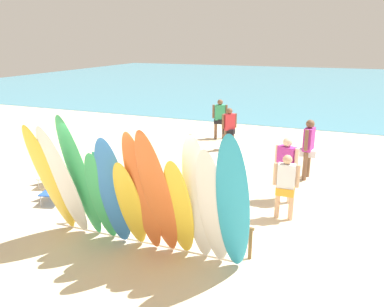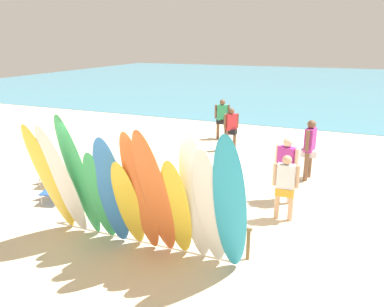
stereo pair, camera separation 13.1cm
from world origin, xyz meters
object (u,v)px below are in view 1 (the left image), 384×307
surfboard_blue_4 (114,193)px  beachgoer_photographing (286,165)px  surfboard_yellow_5 (130,206)px  beach_chair_striped (55,185)px  surfboard_green_2 (80,179)px  surfboard_white_10 (213,210)px  surfboard_orange_7 (158,197)px  surfboard_yellow_0 (50,181)px  surfboard_white_1 (64,184)px  beachgoer_by_water (229,126)px  beach_chair_red (52,171)px  surfboard_teal_11 (233,207)px  surfboard_white_9 (198,201)px  beachgoer_midbeach (286,183)px  beachgoer_near_rack (308,145)px  surfboard_orange_6 (143,195)px  beachgoer_strolling (220,116)px  beach_chair_blue (101,166)px  surfboard_yellow_8 (179,210)px  surfboard_rack (153,215)px  surfboard_green_3 (102,198)px

surfboard_blue_4 → beachgoer_photographing: bearing=47.0°
surfboard_yellow_5 → beach_chair_striped: (-2.98, 1.39, -0.55)m
surfboard_green_2 → surfboard_yellow_5: size_ratio=1.35×
surfboard_green_2 → surfboard_blue_4: size_ratio=1.16×
surfboard_white_10 → surfboard_orange_7: bearing=-168.4°
surfboard_yellow_0 → surfboard_white_1: 0.34m
beachgoer_by_water → beach_chair_red: 6.31m
surfboard_white_1 → surfboard_white_10: (3.00, 0.07, -0.07)m
surfboard_white_10 → surfboard_teal_11: bearing=-9.6°
surfboard_white_9 → beachgoer_midbeach: bearing=66.8°
beachgoer_near_rack → beach_chair_red: 7.22m
surfboard_orange_6 → surfboard_orange_7: size_ratio=0.94×
surfboard_white_10 → beachgoer_midbeach: 2.67m
surfboard_blue_4 → beachgoer_strolling: (-0.74, 8.82, -0.23)m
surfboard_white_10 → surfboard_white_1: bearing=-173.8°
surfboard_white_10 → surfboard_teal_11: (0.37, -0.10, 0.16)m
surfboard_teal_11 → beach_chair_blue: bearing=143.7°
beachgoer_near_rack → beachgoer_midbeach: 2.89m
surfboard_yellow_8 → beach_chair_striped: bearing=155.6°
surfboard_white_10 → beachgoer_by_water: size_ratio=1.59×
surfboard_rack → surfboard_yellow_0: surfboard_yellow_0 is taller
beach_chair_striped → surfboard_white_1: bearing=-56.7°
surfboard_yellow_8 → beachgoer_by_water: (-1.26, 7.41, -0.16)m
surfboard_blue_4 → beach_chair_striped: surfboard_blue_4 is taller
beachgoer_near_rack → beach_chair_blue: size_ratio=2.08×
surfboard_white_10 → beach_chair_red: size_ratio=2.93×
surfboard_white_1 → beachgoer_strolling: size_ratio=1.62×
surfboard_green_2 → beachgoer_photographing: surfboard_green_2 is taller
surfboard_yellow_8 → beachgoer_by_water: surfboard_yellow_8 is taller
surfboard_white_1 → beachgoer_strolling: 8.94m
surfboard_orange_7 → beach_chair_red: size_ratio=3.32×
surfboard_blue_4 → surfboard_orange_6: (0.66, -0.07, 0.09)m
surfboard_white_1 → beach_chair_red: 3.42m
beachgoer_near_rack → surfboard_orange_6: bearing=-13.4°
beachgoer_photographing → surfboard_blue_4: bearing=-106.0°
surfboard_rack → surfboard_yellow_5: size_ratio=1.99×
surfboard_green_2 → surfboard_orange_6: size_ratio=1.06×
surfboard_blue_4 → beachgoer_by_water: surfboard_blue_4 is taller
beach_chair_striped → surfboard_blue_4: bearing=-41.3°
beachgoer_near_rack → beachgoer_strolling: beachgoer_near_rack is taller
surfboard_orange_7 → beachgoer_by_water: (-0.92, 7.54, -0.41)m
surfboard_teal_11 → beachgoer_midbeach: (0.48, 2.61, -0.46)m
surfboard_orange_7 → surfboard_yellow_8: surfboard_orange_7 is taller
surfboard_orange_6 → surfboard_orange_7: 0.34m
surfboard_teal_11 → beach_chair_striped: size_ratio=3.35×
surfboard_yellow_8 → beachgoer_midbeach: (1.47, 2.49, -0.18)m
surfboard_orange_6 → beach_chair_striped: 3.69m
beachgoer_photographing → beachgoer_midbeach: bearing=-60.3°
surfboard_rack → surfboard_yellow_0: bearing=-160.0°
surfboard_rack → surfboard_green_3: bearing=-145.2°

